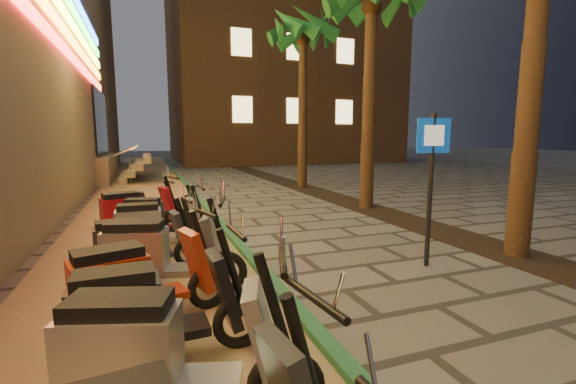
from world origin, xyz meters
name	(u,v)px	position (x,y,z in m)	size (l,w,h in m)	color
ground	(429,354)	(0.00, 0.00, 0.00)	(120.00, 120.00, 0.00)	#474442
parking_strip	(145,204)	(-2.60, 10.00, 0.01)	(3.40, 60.00, 0.01)	#8C7251
green_curb	(199,199)	(-0.90, 10.00, 0.05)	(0.18, 60.00, 0.10)	#215A37
planting_strip	(409,221)	(3.60, 5.00, 0.01)	(1.20, 40.00, 0.02)	black
apartment_block	(274,21)	(9.00, 32.00, 12.50)	(18.00, 16.06, 25.00)	brown
palm_c	(372,5)	(3.60, 7.00, 5.73)	(2.97, 3.02, 6.91)	#472D19
palm_d	(303,39)	(3.60, 12.00, 5.94)	(2.97, 3.02, 7.16)	#472D19
pedestrian_sign	(431,169)	(1.73, 2.12, 1.59)	(0.53, 0.15, 2.46)	black
scooter_4	(162,354)	(-2.46, -0.11, 0.57)	(1.83, 0.98, 1.30)	black
scooter_5	(149,311)	(-2.54, 0.72, 0.54)	(1.76, 0.62, 1.25)	black
scooter_6	(137,281)	(-2.66, 1.52, 0.54)	(1.77, 0.92, 1.25)	black
scooter_7	(158,254)	(-2.41, 2.41, 0.57)	(1.85, 0.93, 1.31)	black
scooter_8	(138,243)	(-2.68, 3.27, 0.50)	(1.65, 0.68, 1.16)	black
scooter_9	(155,226)	(-2.40, 4.21, 0.54)	(1.76, 0.62, 1.24)	black
scooter_10	(157,218)	(-2.36, 5.07, 0.51)	(1.66, 0.86, 1.18)	black
scooter_11	(135,211)	(-2.76, 5.75, 0.55)	(1.78, 0.93, 1.26)	black
scooter_12	(142,207)	(-2.65, 6.75, 0.46)	(1.50, 0.68, 1.06)	black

